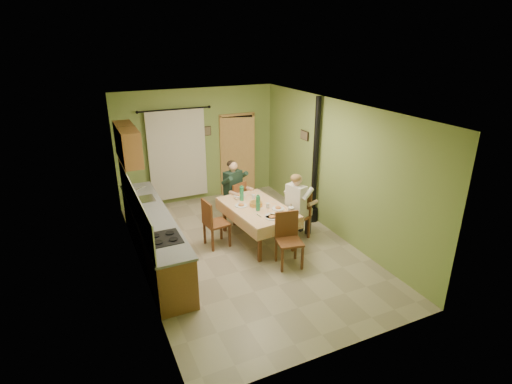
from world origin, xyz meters
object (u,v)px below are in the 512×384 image
man_far (234,184)px  stove_flue (314,178)px  dining_table (257,224)px  chair_right (296,225)px  chair_left (216,232)px  man_right (297,199)px  chair_far (235,209)px  chair_near (289,251)px

man_far → stove_flue: bearing=-46.5°
dining_table → chair_right: bearing=-21.9°
chair_left → man_right: 1.76m
man_far → man_right: (0.84, -1.31, 0.00)m
man_far → stove_flue: (1.61, -0.74, 0.15)m
chair_far → chair_left: (-0.77, -0.91, 0.00)m
chair_far → dining_table: bearing=-108.5°
chair_far → chair_right: chair_right is taller
chair_near → chair_left: (-0.96, 1.25, -0.00)m
chair_right → man_far: 1.67m
chair_right → man_right: 0.59m
chair_right → stove_flue: size_ratio=0.36×
dining_table → chair_left: chair_left is taller
chair_far → man_right: 1.65m
dining_table → stove_flue: (1.55, 0.34, 0.64)m
chair_far → chair_left: chair_left is taller
chair_far → chair_left: bearing=-152.2°
dining_table → chair_far: bearing=87.5°
chair_far → stove_flue: size_ratio=0.34×
chair_left → chair_far: bearing=132.9°
man_far → chair_left: bearing=-151.7°
chair_right → man_far: (-0.86, 1.31, 0.59)m
chair_left → man_right: man_right is taller
chair_left → man_far: 1.33m
chair_near → stove_flue: size_ratio=0.36×
man_right → man_far: bearing=14.1°
chair_right → man_right: size_ratio=0.72×
chair_far → chair_near: 2.17m
chair_right → chair_left: bearing=57.9°
chair_right → man_far: man_far is taller
chair_right → stove_flue: (0.76, 0.57, 0.73)m
chair_left → man_far: bearing=133.4°
chair_far → chair_right: size_ratio=0.95×
chair_far → man_right: man_right is taller
chair_near → chair_right: chair_right is taller
man_right → stove_flue: bearing=-72.1°
man_far → man_right: same height
dining_table → man_far: bearing=87.7°
chair_near → chair_far: bearing=-73.8°
chair_right → man_right: (-0.01, -0.00, 0.59)m
chair_far → stove_flue: (1.61, -0.73, 0.74)m
stove_flue → chair_right: bearing=-143.2°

